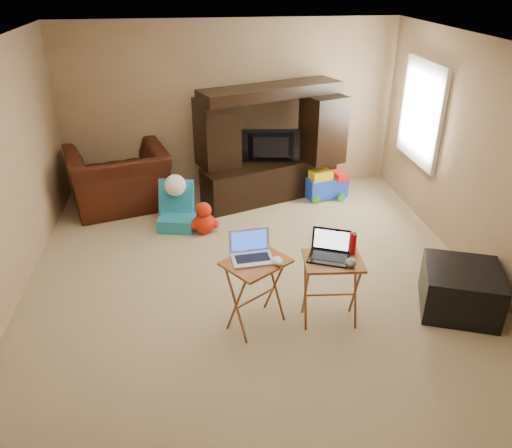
{
  "coord_description": "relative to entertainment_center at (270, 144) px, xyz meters",
  "views": [
    {
      "loc": [
        -0.6,
        -4.66,
        3.14
      ],
      "look_at": [
        0.0,
        -0.2,
        0.8
      ],
      "focal_mm": 35.0,
      "sensor_mm": 36.0,
      "label": 1
    }
  ],
  "objects": [
    {
      "name": "floor",
      "position": [
        -0.53,
        -2.17,
        -0.84
      ],
      "size": [
        5.5,
        5.5,
        0.0
      ],
      "primitive_type": "plane",
      "color": "tan",
      "rests_on": "ground"
    },
    {
      "name": "ceiling",
      "position": [
        -0.53,
        -2.17,
        1.66
      ],
      "size": [
        5.5,
        5.5,
        0.0
      ],
      "primitive_type": "plane",
      "rotation": [
        3.14,
        0.0,
        0.0
      ],
      "color": "silver",
      "rests_on": "ground"
    },
    {
      "name": "wall_back",
      "position": [
        -0.53,
        0.58,
        0.41
      ],
      "size": [
        5.0,
        0.0,
        5.0
      ],
      "primitive_type": "plane",
      "rotation": [
        1.57,
        0.0,
        0.0
      ],
      "color": "tan",
      "rests_on": "ground"
    },
    {
      "name": "wall_front",
      "position": [
        -0.53,
        -4.92,
        0.41
      ],
      "size": [
        5.0,
        0.0,
        5.0
      ],
      "primitive_type": "plane",
      "rotation": [
        -1.57,
        0.0,
        0.0
      ],
      "color": "tan",
      "rests_on": "ground"
    },
    {
      "name": "wall_right",
      "position": [
        1.97,
        -2.17,
        0.41
      ],
      "size": [
        0.0,
        5.5,
        5.5
      ],
      "primitive_type": "plane",
      "rotation": [
        1.57,
        0.0,
        -1.57
      ],
      "color": "tan",
      "rests_on": "ground"
    },
    {
      "name": "window_pane",
      "position": [
        1.95,
        -0.62,
        0.56
      ],
      "size": [
        0.0,
        1.2,
        1.2
      ],
      "primitive_type": "plane",
      "rotation": [
        1.57,
        0.0,
        -1.57
      ],
      "color": "white",
      "rests_on": "ground"
    },
    {
      "name": "window_frame",
      "position": [
        1.93,
        -0.62,
        0.56
      ],
      "size": [
        0.06,
        1.14,
        1.34
      ],
      "primitive_type": "cube",
      "color": "white",
      "rests_on": "ground"
    },
    {
      "name": "entertainment_center",
      "position": [
        0.0,
        0.0,
        0.0
      ],
      "size": [
        2.11,
        1.2,
        1.68
      ],
      "primitive_type": "cube",
      "rotation": [
        0.0,
        0.0,
        0.36
      ],
      "color": "black",
      "rests_on": "floor"
    },
    {
      "name": "television",
      "position": [
        0.0,
        -0.04,
        -0.03
      ],
      "size": [
        0.86,
        0.22,
        0.49
      ],
      "primitive_type": "imported",
      "rotation": [
        0.0,
        0.0,
        3.02
      ],
      "color": "black",
      "rests_on": "entertainment_center"
    },
    {
      "name": "recliner",
      "position": [
        -2.19,
        -0.03,
        -0.41
      ],
      "size": [
        1.6,
        1.48,
        0.87
      ],
      "primitive_type": "imported",
      "rotation": [
        0.0,
        0.0,
        3.42
      ],
      "color": "#421A0E",
      "rests_on": "floor"
    },
    {
      "name": "child_rocker",
      "position": [
        -1.38,
        -0.79,
        -0.53
      ],
      "size": [
        0.57,
        0.62,
        0.62
      ],
      "primitive_type": null,
      "rotation": [
        0.0,
        0.0,
        -0.22
      ],
      "color": "teal",
      "rests_on": "floor"
    },
    {
      "name": "plush_toy",
      "position": [
        -1.03,
        -0.99,
        -0.62
      ],
      "size": [
        0.39,
        0.33,
        0.44
      ],
      "primitive_type": null,
      "color": "red",
      "rests_on": "floor"
    },
    {
      "name": "push_toy",
      "position": [
        0.84,
        -0.11,
        -0.61
      ],
      "size": [
        0.69,
        0.55,
        0.46
      ],
      "primitive_type": null,
      "rotation": [
        0.0,
        0.0,
        0.21
      ],
      "color": "blue",
      "rests_on": "floor"
    },
    {
      "name": "ottoman",
      "position": [
        1.47,
        -2.99,
        -0.61
      ],
      "size": [
        0.94,
        0.94,
        0.47
      ],
      "primitive_type": "cube",
      "rotation": [
        0.0,
        0.0,
        -0.37
      ],
      "color": "black",
      "rests_on": "floor"
    },
    {
      "name": "tray_table_left",
      "position": [
        -0.61,
        -2.96,
        -0.48
      ],
      "size": [
        0.72,
        0.69,
        0.73
      ],
      "primitive_type": "cube",
      "rotation": [
        0.0,
        0.0,
        0.61
      ],
      "color": "#A65D28",
      "rests_on": "floor"
    },
    {
      "name": "tray_table_right",
      "position": [
        0.11,
        -3.0,
        -0.49
      ],
      "size": [
        0.58,
        0.48,
        0.71
      ],
      "primitive_type": "cube",
      "rotation": [
        0.0,
        0.0,
        -0.09
      ],
      "color": "brown",
      "rests_on": "floor"
    },
    {
      "name": "laptop_left",
      "position": [
        -0.64,
        -2.93,
        0.01
      ],
      "size": [
        0.4,
        0.34,
        0.24
      ],
      "primitive_type": "cube",
      "rotation": [
        0.0,
        0.0,
        0.08
      ],
      "color": "silver",
      "rests_on": "tray_table_left"
    },
    {
      "name": "laptop_right",
      "position": [
        0.07,
        -2.98,
        -0.01
      ],
      "size": [
        0.46,
        0.42,
        0.24
      ],
      "primitive_type": "cube",
      "rotation": [
        0.0,
        0.0,
        -0.41
      ],
      "color": "black",
      "rests_on": "tray_table_right"
    },
    {
      "name": "mouse_left",
      "position": [
        -0.42,
        -3.03,
        -0.08
      ],
      "size": [
        0.11,
        0.16,
        0.06
      ],
      "primitive_type": "ellipsoid",
      "rotation": [
        0.0,
        0.0,
        0.12
      ],
      "color": "silver",
      "rests_on": "tray_table_left"
    },
    {
      "name": "mouse_right",
      "position": [
        0.24,
        -3.12,
        -0.1
      ],
      "size": [
        0.12,
        0.16,
        0.06
      ],
      "primitive_type": "ellipsoid",
      "rotation": [
        0.0,
        0.0,
        -0.23
      ],
      "color": "#424247",
      "rests_on": "tray_table_right"
    },
    {
      "name": "water_bottle",
      "position": [
        0.31,
        -2.92,
        -0.02
      ],
      "size": [
        0.07,
        0.07,
        0.22
      ],
      "primitive_type": "cylinder",
      "color": "red",
      "rests_on": "tray_table_right"
    }
  ]
}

